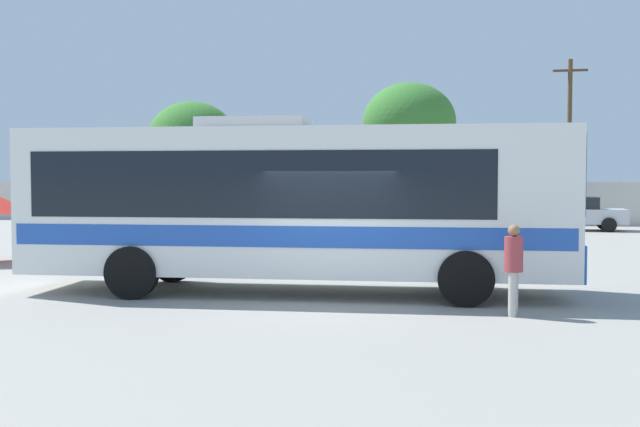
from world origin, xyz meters
name	(u,v)px	position (x,y,z in m)	size (l,w,h in m)	color
ground_plane	(379,252)	(0.00, 10.00, 0.00)	(300.00, 300.00, 0.00)	gray
perimeter_wall	(406,203)	(0.00, 25.05, 1.10)	(80.00, 0.30, 2.19)	beige
coach_bus_white_blue	(289,200)	(-1.05, 1.13, 1.92)	(11.15, 3.02, 3.60)	white
attendant_by_bus_door	(514,264)	(3.32, -0.79, 0.89)	(0.39, 0.39, 1.57)	#B7B2A8
parked_car_leftmost_maroon	(182,210)	(-10.85, 21.33, 0.81)	(4.44, 2.27, 1.54)	maroon
parked_car_second_grey	(307,212)	(-4.37, 20.49, 0.75)	(4.19, 2.12, 1.41)	slate
parked_car_third_black	(428,211)	(1.24, 21.57, 0.81)	(4.44, 2.19, 1.54)	black
parked_car_rightmost_silver	(573,213)	(7.78, 21.30, 0.80)	(4.54, 2.20, 1.53)	#B7BABF
utility_pole_near	(569,138)	(8.59, 27.96, 4.56)	(1.80, 0.24, 8.75)	#4C3823
roadside_tree_left	(192,139)	(-12.62, 27.83, 4.65)	(5.16, 5.16, 6.85)	brown
roadside_tree_midleft	(409,122)	(-0.08, 29.47, 5.59)	(5.37, 5.37, 7.88)	brown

